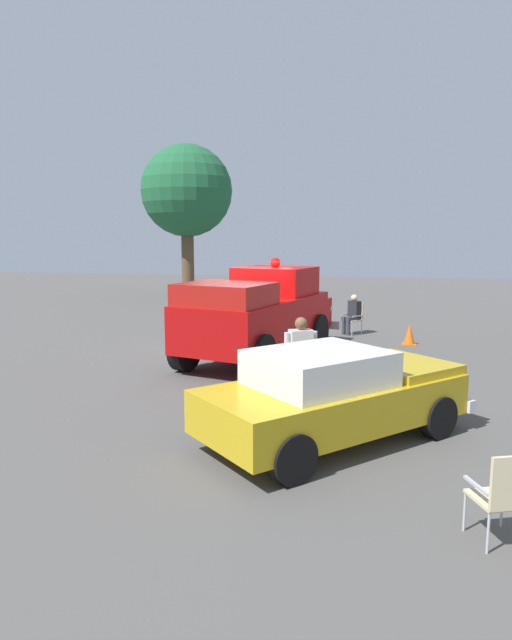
# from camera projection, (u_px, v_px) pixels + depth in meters

# --- Properties ---
(ground_plane) EXTENTS (60.00, 60.00, 0.00)m
(ground_plane) POSITION_uv_depth(u_px,v_px,m) (240.00, 356.00, 14.66)
(ground_plane) COLOR #514F4C
(vintage_fire_truck) EXTENTS (3.72, 6.31, 2.59)m
(vintage_fire_truck) POSITION_uv_depth(u_px,v_px,m) (260.00, 313.00, 14.20)
(vintage_fire_truck) COLOR black
(vintage_fire_truck) RESTS_ON ground
(classic_hot_rod) EXTENTS (4.37, 4.41, 1.46)m
(classic_hot_rod) POSITION_uv_depth(u_px,v_px,m) (336.00, 394.00, 8.50)
(classic_hot_rod) COLOR black
(classic_hot_rod) RESTS_ON ground
(lawn_chair_near_truck) EXTENTS (0.69, 0.69, 1.02)m
(lawn_chair_near_truck) POSITION_uv_depth(u_px,v_px,m) (355.00, 316.00, 17.97)
(lawn_chair_near_truck) COLOR #B7BABF
(lawn_chair_near_truck) RESTS_ON ground
(lawn_chair_by_car) EXTENTS (0.64, 0.64, 1.02)m
(lawn_chair_by_car) POSITION_uv_depth(u_px,v_px,m) (505.00, 492.00, 5.57)
(lawn_chair_by_car) COLOR #B7BABF
(lawn_chair_by_car) RESTS_ON ground
(spectator_seated) EXTENTS (0.64, 0.64, 1.29)m
(spectator_seated) POSITION_uv_depth(u_px,v_px,m) (352.00, 313.00, 17.88)
(spectator_seated) COLOR #383842
(spectator_seated) RESTS_ON ground
(spectator_standing) EXTENTS (0.62, 0.42, 1.68)m
(spectator_standing) POSITION_uv_depth(u_px,v_px,m) (301.00, 355.00, 10.26)
(spectator_standing) COLOR #2D334C
(spectator_standing) RESTS_ON ground
(oak_tree_left) EXTENTS (4.73, 4.73, 7.86)m
(oak_tree_left) POSITION_uv_depth(u_px,v_px,m) (187.00, 192.00, 28.56)
(oak_tree_left) COLOR brown
(oak_tree_left) RESTS_ON ground
(traffic_cone) EXTENTS (0.40, 0.40, 0.64)m
(traffic_cone) POSITION_uv_depth(u_px,v_px,m) (409.00, 334.00, 16.15)
(traffic_cone) COLOR orange
(traffic_cone) RESTS_ON ground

